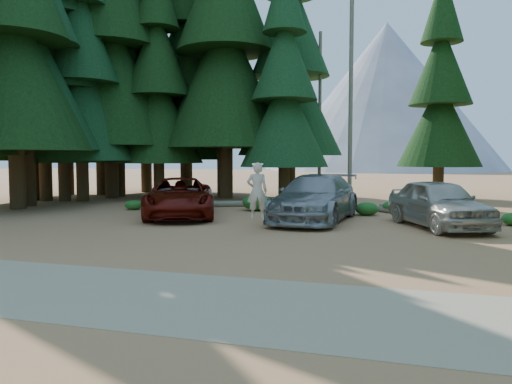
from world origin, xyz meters
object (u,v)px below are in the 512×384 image
silver_minivan_center (315,198)px  silver_minivan_right (439,203)px  red_pickup (180,197)px  log_left (248,203)px  log_right (432,207)px  log_mid (405,212)px  frisbee_player (257,191)px

silver_minivan_center → silver_minivan_right: 4.51m
silver_minivan_center → silver_minivan_right: bearing=-3.1°
red_pickup → log_left: size_ratio=1.41×
silver_minivan_center → red_pickup: bearing=-171.9°
log_right → log_left: bearing=163.6°
silver_minivan_right → red_pickup: bearing=154.3°
log_left → log_right: log_right is taller
silver_minivan_right → log_left: silver_minivan_right is taller
red_pickup → log_mid: size_ratio=1.84×
frisbee_player → log_left: bearing=-88.2°
log_left → log_mid: bearing=-41.9°
log_mid → log_right: 2.67m
silver_minivan_center → log_right: size_ratio=1.24×
silver_minivan_right → log_left: 10.24m
log_mid → frisbee_player: bearing=-82.5°
log_left → log_mid: size_ratio=1.30×
silver_minivan_center → frisbee_player: bearing=-105.5°
red_pickup → silver_minivan_center: silver_minivan_center is taller
frisbee_player → log_left: frisbee_player is taller
red_pickup → frisbee_player: size_ratio=3.13×
silver_minivan_right → frisbee_player: 6.49m
log_left → frisbee_player: bearing=-99.7°
red_pickup → silver_minivan_right: (10.05, -0.27, 0.05)m
red_pickup → silver_minivan_center: size_ratio=0.94×
red_pickup → log_mid: (8.94, 3.36, -0.68)m
frisbee_player → silver_minivan_right: bearing=-171.0°
silver_minivan_right → log_right: 6.05m
silver_minivan_center → log_right: (4.58, 5.40, -0.74)m
log_mid → silver_minivan_center: bearing=-95.2°
silver_minivan_center → frisbee_player: 3.80m
frisbee_player → log_mid: (4.66, 6.56, -1.24)m
red_pickup → silver_minivan_center: (5.58, 0.34, 0.09)m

